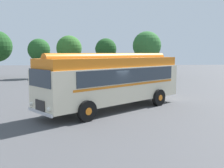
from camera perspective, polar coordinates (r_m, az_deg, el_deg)
The scene contains 9 objects.
ground_plane at distance 16.14m, azimuth -0.89°, elevation -5.75°, with size 120.00×120.00×0.00m, color #474749.
vintage_bus at distance 16.25m, azimuth 0.35°, elevation 1.10°, with size 9.40×8.21×3.49m.
car_near_left at distance 29.99m, azimuth -8.81°, elevation 1.62°, with size 2.20×4.32×1.66m.
car_mid_left at distance 30.15m, azimuth -4.28°, elevation 1.71°, with size 1.99×4.22×1.66m.
car_mid_right at distance 29.70m, azimuth 1.10°, elevation 1.65°, with size 2.07×4.26×1.66m.
tree_left_of_centre at distance 37.84m, azimuth -15.56°, elevation 7.14°, with size 3.07×3.07×5.47m.
tree_centre at distance 37.38m, azimuth -9.35°, elevation 7.75°, with size 3.55×3.55×5.92m.
tree_right_of_centre at distance 37.06m, azimuth -1.52°, elevation 7.60°, with size 3.01×2.99×5.54m.
tree_far_right at distance 36.80m, azimuth 7.64°, elevation 8.35°, with size 3.91×3.91×6.46m.
Camera 1 is at (-0.88, -15.73, 3.50)m, focal length 42.00 mm.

